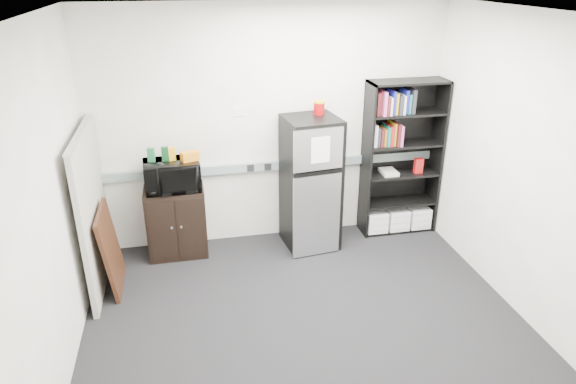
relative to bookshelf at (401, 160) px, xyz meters
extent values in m
plane|color=black|center=(-1.53, -1.57, -0.91)|extent=(4.00, 4.00, 0.00)
cube|color=silver|center=(-1.53, 0.18, 0.44)|extent=(4.00, 0.02, 2.70)
cube|color=silver|center=(0.47, -1.57, 0.44)|extent=(0.02, 3.50, 2.70)
cube|color=silver|center=(-3.53, -1.57, 0.44)|extent=(0.02, 3.50, 2.70)
cube|color=white|center=(-1.53, -1.57, 1.79)|extent=(4.00, 3.50, 0.02)
cube|color=gray|center=(-1.53, 0.15, -0.01)|extent=(3.92, 0.05, 0.10)
cube|color=white|center=(-1.88, 0.18, 0.64)|extent=(0.14, 0.00, 0.10)
cube|color=black|center=(-0.44, -0.01, 0.01)|extent=(0.02, 0.34, 1.85)
cube|color=black|center=(0.44, -0.01, 0.01)|extent=(0.02, 0.34, 1.85)
cube|color=black|center=(0.00, 0.16, 0.01)|extent=(0.90, 0.02, 1.85)
cube|color=black|center=(0.00, -0.01, 0.92)|extent=(0.90, 0.34, 0.02)
cube|color=black|center=(0.00, -0.01, -0.89)|extent=(0.85, 0.32, 0.03)
cube|color=black|center=(0.00, -0.01, -0.54)|extent=(0.85, 0.32, 0.03)
cube|color=black|center=(0.00, -0.01, -0.17)|extent=(0.85, 0.32, 0.02)
cube|color=black|center=(0.00, -0.01, 0.20)|extent=(0.85, 0.32, 0.02)
cube|color=black|center=(0.00, -0.01, 0.57)|extent=(0.85, 0.32, 0.02)
cube|color=white|center=(-0.28, -0.02, -0.76)|extent=(0.25, 0.30, 0.25)
cube|color=white|center=(0.00, -0.02, -0.76)|extent=(0.25, 0.30, 0.25)
cube|color=white|center=(0.28, -0.02, -0.76)|extent=(0.25, 0.30, 0.25)
cube|color=#A79F94|center=(-3.43, -0.49, -0.11)|extent=(0.05, 1.30, 1.60)
cube|color=#B2B2B7|center=(-3.43, -0.49, 0.70)|extent=(0.06, 1.30, 0.02)
cube|color=black|center=(-2.65, -0.06, -0.51)|extent=(0.64, 0.40, 0.80)
cube|color=black|center=(-2.81, -0.27, -0.51)|extent=(0.30, 0.01, 0.71)
cube|color=black|center=(-2.50, -0.27, -0.51)|extent=(0.30, 0.01, 0.71)
cylinder|color=#B2B2B7|center=(-2.70, -0.28, -0.47)|extent=(0.02, 0.02, 0.02)
cylinder|color=#B2B2B7|center=(-2.60, -0.28, -0.47)|extent=(0.02, 0.02, 0.02)
imported|color=black|center=(-2.65, -0.08, 0.05)|extent=(0.61, 0.43, 0.32)
cube|color=#1B6035|center=(-2.85, -0.05, 0.29)|extent=(0.08, 0.06, 0.15)
cube|color=#0C3818|center=(-2.70, -0.05, 0.29)|extent=(0.07, 0.05, 0.15)
cube|color=gold|center=(-2.63, -0.05, 0.28)|extent=(0.07, 0.05, 0.14)
cube|color=orange|center=(-2.45, -0.10, 0.26)|extent=(0.20, 0.15, 0.10)
cube|color=black|center=(-1.14, -0.14, -0.16)|extent=(0.64, 0.64, 1.51)
cube|color=silver|center=(-1.14, -0.43, 0.35)|extent=(0.55, 0.09, 0.45)
cube|color=silver|center=(-1.14, -0.43, -0.42)|extent=(0.55, 0.09, 0.96)
cube|color=black|center=(-1.14, -0.45, 0.10)|extent=(0.55, 0.07, 0.03)
cube|color=white|center=(-1.12, -0.45, 0.35)|extent=(0.21, 0.03, 0.28)
cube|color=black|center=(-1.14, -0.14, 0.60)|extent=(0.64, 0.64, 0.02)
cylinder|color=#990709|center=(-1.03, -0.02, 0.69)|extent=(0.12, 0.12, 0.15)
cylinder|color=gold|center=(-1.03, -0.02, 0.77)|extent=(0.12, 0.12, 0.02)
cube|color=black|center=(-3.30, -0.60, -0.48)|extent=(0.14, 0.67, 0.86)
cube|color=silver|center=(-3.28, -0.60, -0.48)|extent=(0.09, 0.57, 0.73)
camera|label=1|loc=(-2.48, -5.30, 2.10)|focal=32.00mm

